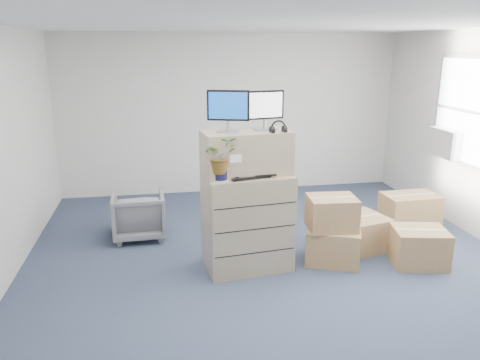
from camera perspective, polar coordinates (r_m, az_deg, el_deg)
name	(u,v)px	position (r m, az deg, el deg)	size (l,w,h in m)	color
ground	(279,278)	(5.50, 4.83, -11.83)	(7.00, 7.00, 0.00)	#222C3D
wall_back	(231,114)	(8.38, -1.13, 8.02)	(6.00, 0.02, 2.80)	beige
ac_unit	(447,143)	(7.50, 23.90, 4.16)	(0.24, 0.60, 0.40)	beige
filing_cabinet_lower	(247,222)	(5.51, 0.91, -5.12)	(0.99, 0.60, 1.15)	gray
filing_cabinet_upper	(246,153)	(5.33, 0.77, 3.36)	(0.99, 0.49, 0.49)	gray
monitor_left	(228,109)	(5.17, -1.45, 8.68)	(0.46, 0.24, 0.46)	#99999E
monitor_right	(265,108)	(5.33, 3.06, 8.76)	(0.45, 0.21, 0.44)	#99999E
headphones	(278,128)	(5.21, 4.69, 6.34)	(0.18, 0.18, 0.02)	black
keyboard	(252,176)	(5.24, 1.46, 0.54)	(0.55, 0.23, 0.03)	black
mouse	(275,174)	(5.30, 4.32, 0.71)	(0.11, 0.07, 0.04)	silver
water_bottle	(257,162)	(5.38, 2.12, 2.19)	(0.07, 0.07, 0.26)	gray
phone_dock	(244,170)	(5.35, 0.43, 1.20)	(0.06, 0.06, 0.13)	silver
external_drive	(271,168)	(5.51, 3.75, 1.45)	(0.21, 0.16, 0.06)	black
tissue_box	(270,161)	(5.53, 3.67, 2.38)	(0.27, 0.13, 0.10)	#3F90D6
potted_plant	(220,160)	(5.05, -2.48, 2.42)	(0.45, 0.48, 0.40)	#A7BF9A
office_chair	(139,213)	(6.60, -12.24, -3.90)	(0.69, 0.65, 0.71)	slate
cardboard_boxes	(377,229)	(6.33, 16.32, -5.73)	(2.23, 1.58, 0.83)	olive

